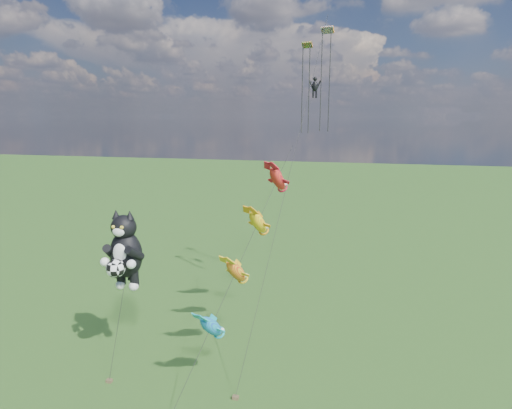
# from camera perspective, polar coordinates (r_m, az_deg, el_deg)

# --- Properties ---
(ground) EXTENTS (300.00, 300.00, 0.00)m
(ground) POSITION_cam_1_polar(r_m,az_deg,el_deg) (35.80, -23.09, -19.48)
(ground) COLOR #163E0F
(cat_kite_rig) EXTENTS (2.69, 4.16, 11.55)m
(cat_kite_rig) POSITION_cam_1_polar(r_m,az_deg,el_deg) (31.91, -17.15, -5.84)
(cat_kite_rig) COLOR brown
(cat_kite_rig) RESTS_ON ground
(fish_windsock_rig) EXTENTS (5.12, 15.20, 15.64)m
(fish_windsock_rig) POSITION_cam_1_polar(r_m,az_deg,el_deg) (30.93, -1.18, -5.61)
(fish_windsock_rig) COLOR brown
(fish_windsock_rig) RESTS_ON ground
(parafoil_rig) EXTENTS (4.66, 17.22, 26.70)m
(parafoil_rig) POSITION_cam_1_polar(r_m,az_deg,el_deg) (38.41, 7.79, 15.55)
(parafoil_rig) COLOR brown
(parafoil_rig) RESTS_ON ground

